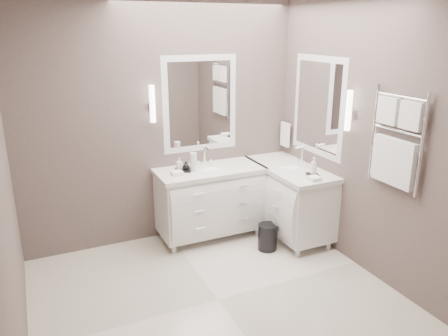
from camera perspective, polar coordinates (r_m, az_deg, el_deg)
name	(u,v)px	position (r m, az deg, el deg)	size (l,w,h in m)	color
floor	(218,300)	(4.19, -0.81, -16.88)	(3.20, 3.00, 0.01)	silver
wall_back	(163,124)	(4.97, -8.00, 5.68)	(3.20, 0.01, 2.70)	#574946
wall_front	(333,234)	(2.39, 14.08, -8.30)	(3.20, 0.01, 2.70)	#574946
wall_left	(1,188)	(3.32, -27.13, -2.30)	(0.01, 3.00, 2.70)	#574946
wall_right	(368,139)	(4.47, 18.29, 3.58)	(0.01, 3.00, 2.70)	#574946
vanity_back	(210,198)	(5.11, -1.82, -3.95)	(1.24, 0.59, 0.97)	white
vanity_right	(289,196)	(5.23, 8.46, -3.61)	(0.59, 1.24, 0.97)	white
mirror_back	(200,104)	(5.06, -3.12, 8.35)	(0.90, 0.02, 1.10)	white
mirror_right	(318,106)	(5.02, 12.18, 7.90)	(0.02, 0.90, 1.10)	white
sconce_back	(152,105)	(4.81, -9.34, 8.17)	(0.06, 0.06, 0.40)	white
sconce_right	(349,111)	(4.53, 15.96, 7.12)	(0.06, 0.06, 0.40)	white
towel_bar_corner	(285,134)	(5.52, 8.00, 4.42)	(0.03, 0.22, 0.30)	white
towel_ladder	(396,145)	(4.15, 21.50, 2.78)	(0.06, 0.58, 0.90)	white
waste_bin	(267,237)	(4.97, 5.70, -8.94)	(0.22, 0.22, 0.30)	black
amenity_tray_back	(183,170)	(4.90, -5.42, -0.28)	(0.17, 0.13, 0.03)	black
amenity_tray_right	(313,175)	(4.82, 11.54, -0.91)	(0.11, 0.15, 0.02)	black
water_bottle	(193,162)	(4.87, -4.02, 0.78)	(0.07, 0.07, 0.21)	silver
soap_bottle_a	(179,164)	(4.89, -5.85, 0.58)	(0.06, 0.06, 0.13)	white
soap_bottle_b	(186,165)	(4.87, -4.99, 0.34)	(0.07, 0.07, 0.10)	black
soap_bottle_c	(314,166)	(4.79, 11.62, 0.28)	(0.07, 0.07, 0.19)	white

